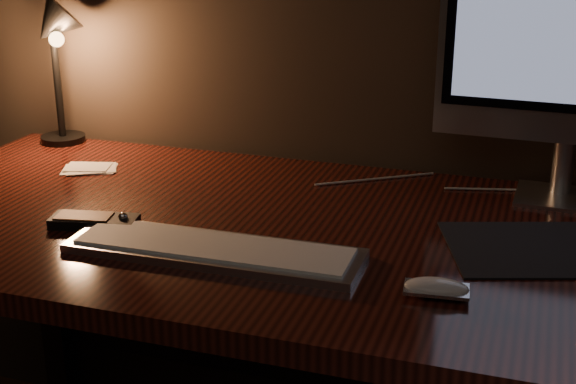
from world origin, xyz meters
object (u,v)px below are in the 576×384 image
(desk, at_px, (305,276))
(mouse, at_px, (436,290))
(desk_lamp, at_px, (55,45))
(keyboard, at_px, (214,249))
(media_remote, at_px, (94,221))

(desk, xyz_separation_m, mouse, (0.28, -0.26, 0.14))
(mouse, height_order, desk_lamp, desk_lamp)
(keyboard, relative_size, desk_lamp, 1.39)
(desk, xyz_separation_m, keyboard, (-0.09, -0.22, 0.14))
(desk, distance_m, keyboard, 0.28)
(keyboard, bearing_deg, media_remote, 168.75)
(desk, distance_m, media_remote, 0.40)
(desk, height_order, keyboard, keyboard)
(desk_lamp, bearing_deg, mouse, -3.88)
(media_remote, height_order, desk_lamp, desk_lamp)
(desk, relative_size, desk_lamp, 4.61)
(desk_lamp, bearing_deg, media_remote, -27.67)
(mouse, distance_m, desk_lamp, 1.08)
(mouse, bearing_deg, desk, 130.60)
(desk, bearing_deg, media_remote, -151.49)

